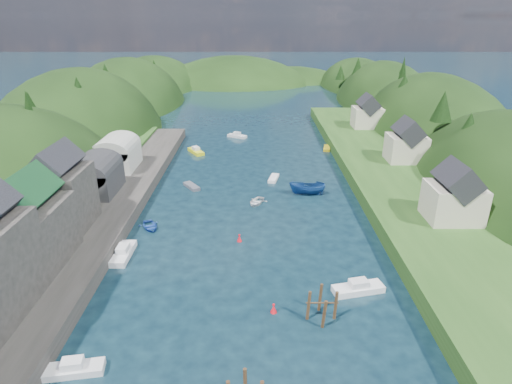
{
  "coord_description": "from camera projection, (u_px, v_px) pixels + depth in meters",
  "views": [
    {
      "loc": [
        -0.07,
        -31.44,
        28.56
      ],
      "look_at": [
        0.0,
        28.0,
        4.0
      ],
      "focal_mm": 30.0,
      "sensor_mm": 36.0,
      "label": 1
    }
  ],
  "objects": [
    {
      "name": "boat_sheds",
      "position": [
        106.0,
        161.0,
        73.97
      ],
      "size": [
        7.0,
        21.0,
        7.5
      ],
      "color": "#2D2D30",
      "rests_on": "quay_left"
    },
    {
      "name": "right_bank_cottages",
      "position": [
        401.0,
        143.0,
        82.44
      ],
      "size": [
        9.0,
        59.24,
        8.41
      ],
      "color": "beige",
      "rests_on": "terrace_right"
    },
    {
      "name": "ground",
      "position": [
        256.0,
        169.0,
        86.18
      ],
      "size": [
        600.0,
        600.0,
        0.0
      ],
      "primitive_type": "plane",
      "color": "black",
      "rests_on": "ground"
    },
    {
      "name": "hillside_left",
      "position": [
        85.0,
        166.0,
        112.3
      ],
      "size": [
        44.0,
        245.56,
        52.0
      ],
      "color": "black",
      "rests_on": "ground"
    },
    {
      "name": "piling_cluster_far",
      "position": [
        322.0,
        308.0,
        43.02
      ],
      "size": [
        3.27,
        3.05,
        3.84
      ],
      "color": "#382314",
      "rests_on": "ground"
    },
    {
      "name": "terrace_left_grass",
      "position": [
        28.0,
        233.0,
        57.94
      ],
      "size": [
        12.0,
        110.0,
        2.5
      ],
      "primitive_type": "cube",
      "color": "#234719",
      "rests_on": "ground"
    },
    {
      "name": "hill_trees",
      "position": [
        259.0,
        100.0,
        95.94
      ],
      "size": [
        91.79,
        146.62,
        12.9
      ],
      "color": "black",
      "rests_on": "ground"
    },
    {
      "name": "terrace_right",
      "position": [
        395.0,
        181.0,
        76.5
      ],
      "size": [
        16.0,
        120.0,
        2.4
      ],
      "primitive_type": "cube",
      "color": "#234719",
      "rests_on": "ground"
    },
    {
      "name": "far_hills",
      "position": [
        258.0,
        104.0,
        204.91
      ],
      "size": [
        103.0,
        68.0,
        44.0
      ],
      "color": "black",
      "rests_on": "ground"
    },
    {
      "name": "hillside_right",
      "position": [
        427.0,
        164.0,
        112.16
      ],
      "size": [
        36.0,
        245.56,
        48.0
      ],
      "color": "black",
      "rests_on": "ground"
    },
    {
      "name": "channel_buoy_far",
      "position": [
        239.0,
        238.0,
        58.28
      ],
      "size": [
        0.7,
        0.7,
        1.1
      ],
      "color": "red",
      "rests_on": "ground"
    },
    {
      "name": "channel_buoy_near",
      "position": [
        274.0,
        309.0,
        44.27
      ],
      "size": [
        0.7,
        0.7,
        1.1
      ],
      "color": "red",
      "rests_on": "ground"
    },
    {
      "name": "quay_left",
      "position": [
        80.0,
        235.0,
        58.04
      ],
      "size": [
        12.0,
        110.0,
        2.0
      ],
      "primitive_type": "cube",
      "color": "#2D2B28",
      "rests_on": "ground"
    },
    {
      "name": "moored_boats",
      "position": [
        231.0,
        238.0,
        57.81
      ],
      "size": [
        35.98,
        91.89,
        2.45
      ],
      "color": "white",
      "rests_on": "ground"
    }
  ]
}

